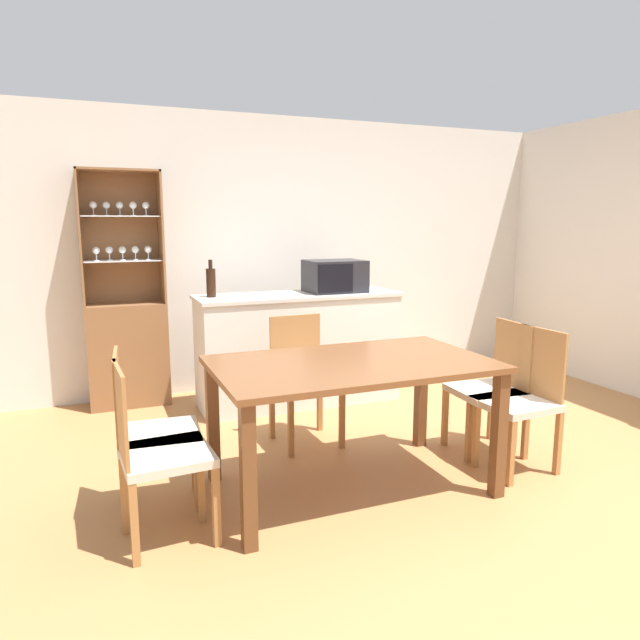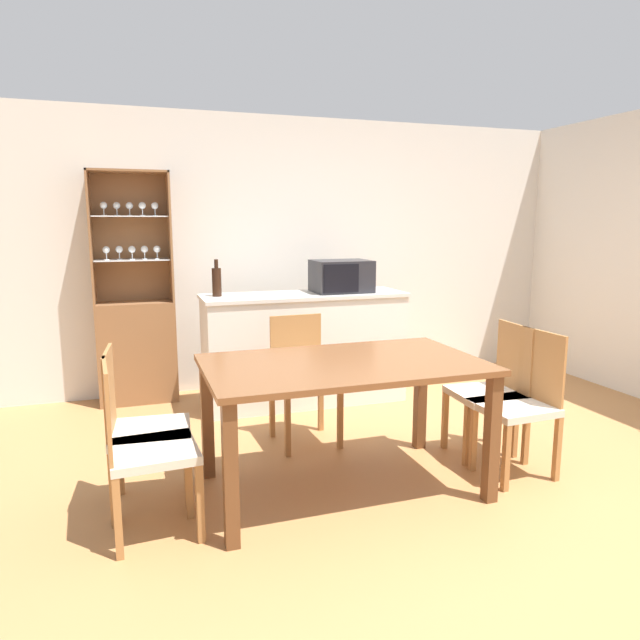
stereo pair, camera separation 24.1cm
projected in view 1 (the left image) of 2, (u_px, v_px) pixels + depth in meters
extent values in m
plane|color=#B27A47|center=(463.00, 488.00, 3.42)|extent=(18.00, 18.00, 0.00)
cube|color=silver|center=(307.00, 253.00, 5.60)|extent=(6.80, 0.06, 2.55)
cube|color=silver|center=(299.00, 350.00, 4.98)|extent=(1.73, 0.53, 0.94)
cube|color=beige|center=(299.00, 295.00, 4.90)|extent=(1.76, 0.56, 0.03)
cube|color=brown|center=(128.00, 354.00, 4.93)|extent=(0.66, 0.32, 0.89)
cube|color=brown|center=(120.00, 237.00, 4.90)|extent=(0.66, 0.02, 1.11)
cube|color=brown|center=(80.00, 238.00, 4.64)|extent=(0.02, 0.32, 1.11)
cube|color=brown|center=(161.00, 237.00, 4.88)|extent=(0.02, 0.32, 1.11)
cube|color=brown|center=(118.00, 171.00, 4.67)|extent=(0.66, 0.32, 0.02)
cube|color=white|center=(123.00, 260.00, 4.79)|extent=(0.61, 0.28, 0.01)
cube|color=white|center=(120.00, 216.00, 4.73)|extent=(0.61, 0.28, 0.01)
cylinder|color=white|center=(97.00, 260.00, 4.68)|extent=(0.04, 0.04, 0.01)
cylinder|color=white|center=(96.00, 257.00, 4.67)|extent=(0.01, 0.01, 0.06)
sphere|color=white|center=(96.00, 250.00, 4.66)|extent=(0.06, 0.06, 0.06)
cylinder|color=white|center=(94.00, 215.00, 4.65)|extent=(0.04, 0.04, 0.01)
cylinder|color=white|center=(93.00, 211.00, 4.65)|extent=(0.01, 0.01, 0.06)
sphere|color=white|center=(93.00, 205.00, 4.64)|extent=(0.06, 0.06, 0.06)
cylinder|color=white|center=(110.00, 260.00, 4.75)|extent=(0.04, 0.04, 0.01)
cylinder|color=white|center=(110.00, 256.00, 4.74)|extent=(0.01, 0.01, 0.06)
sphere|color=white|center=(109.00, 250.00, 4.74)|extent=(0.06, 0.06, 0.06)
cylinder|color=white|center=(107.00, 215.00, 4.72)|extent=(0.04, 0.04, 0.01)
cylinder|color=white|center=(107.00, 212.00, 4.71)|extent=(0.01, 0.01, 0.06)
sphere|color=white|center=(106.00, 205.00, 4.70)|extent=(0.06, 0.06, 0.06)
cylinder|color=white|center=(123.00, 260.00, 4.76)|extent=(0.04, 0.04, 0.01)
cylinder|color=white|center=(123.00, 256.00, 4.76)|extent=(0.01, 0.01, 0.06)
sphere|color=white|center=(122.00, 250.00, 4.75)|extent=(0.06, 0.06, 0.06)
cylinder|color=white|center=(120.00, 215.00, 4.74)|extent=(0.04, 0.04, 0.01)
cylinder|color=white|center=(120.00, 212.00, 4.73)|extent=(0.01, 0.01, 0.06)
sphere|color=white|center=(120.00, 205.00, 4.72)|extent=(0.06, 0.06, 0.06)
cylinder|color=white|center=(136.00, 259.00, 4.81)|extent=(0.04, 0.04, 0.01)
cylinder|color=white|center=(136.00, 256.00, 4.80)|extent=(0.01, 0.01, 0.06)
sphere|color=white|center=(135.00, 250.00, 4.79)|extent=(0.06, 0.06, 0.06)
cylinder|color=white|center=(133.00, 215.00, 4.73)|extent=(0.04, 0.04, 0.01)
cylinder|color=white|center=(133.00, 212.00, 4.72)|extent=(0.01, 0.01, 0.06)
sphere|color=white|center=(133.00, 205.00, 4.71)|extent=(0.06, 0.06, 0.06)
cylinder|color=white|center=(149.00, 259.00, 4.83)|extent=(0.04, 0.04, 0.01)
cylinder|color=white|center=(148.00, 256.00, 4.83)|extent=(0.01, 0.01, 0.06)
sphere|color=white|center=(148.00, 249.00, 4.82)|extent=(0.06, 0.06, 0.06)
cylinder|color=white|center=(146.00, 215.00, 4.77)|extent=(0.04, 0.04, 0.01)
cylinder|color=white|center=(146.00, 212.00, 4.77)|extent=(0.01, 0.01, 0.06)
sphere|color=white|center=(146.00, 205.00, 4.76)|extent=(0.06, 0.06, 0.06)
cube|color=brown|center=(352.00, 364.00, 3.30)|extent=(1.60, 0.95, 0.03)
cube|color=brown|center=(248.00, 478.00, 2.71)|extent=(0.07, 0.07, 0.74)
cube|color=brown|center=(499.00, 435.00, 3.26)|extent=(0.07, 0.07, 0.74)
cube|color=brown|center=(213.00, 422.00, 3.47)|extent=(0.07, 0.07, 0.74)
cube|color=brown|center=(421.00, 395.00, 4.02)|extent=(0.07, 0.07, 0.74)
cube|color=beige|center=(486.00, 392.00, 3.89)|extent=(0.45, 0.45, 0.05)
cube|color=#A8703D|center=(513.00, 354.00, 3.91)|extent=(0.04, 0.39, 0.45)
cube|color=#A8703D|center=(476.00, 436.00, 3.69)|extent=(0.04, 0.04, 0.41)
cube|color=#A8703D|center=(445.00, 417.00, 4.05)|extent=(0.04, 0.04, 0.41)
cube|color=#A8703D|center=(526.00, 430.00, 3.81)|extent=(0.04, 0.04, 0.41)
cube|color=#A8703D|center=(491.00, 412.00, 4.17)|extent=(0.04, 0.04, 0.41)
cube|color=beige|center=(514.00, 404.00, 3.63)|extent=(0.44, 0.44, 0.05)
cube|color=#A8703D|center=(541.00, 363.00, 3.67)|extent=(0.04, 0.39, 0.45)
cube|color=#A8703D|center=(511.00, 454.00, 3.41)|extent=(0.04, 0.04, 0.41)
cube|color=#A8703D|center=(469.00, 432.00, 3.76)|extent=(0.04, 0.04, 0.41)
cube|color=#A8703D|center=(558.00, 443.00, 3.57)|extent=(0.04, 0.04, 0.41)
cube|color=#A8703D|center=(514.00, 424.00, 3.92)|extent=(0.04, 0.04, 0.41)
cube|color=beige|center=(306.00, 385.00, 4.05)|extent=(0.44, 0.44, 0.05)
cube|color=#A8703D|center=(295.00, 345.00, 4.19)|extent=(0.39, 0.03, 0.45)
cube|color=#A8703D|center=(342.00, 420.00, 3.99)|extent=(0.04, 0.04, 0.41)
cube|color=#A8703D|center=(291.00, 428.00, 3.84)|extent=(0.04, 0.04, 0.41)
cube|color=#A8703D|center=(320.00, 404.00, 4.34)|extent=(0.04, 0.04, 0.41)
cube|color=#A8703D|center=(272.00, 411.00, 4.18)|extent=(0.04, 0.04, 0.41)
cube|color=beige|center=(160.00, 435.00, 3.09)|extent=(0.45, 0.45, 0.05)
cube|color=#A8703D|center=(117.00, 395.00, 2.98)|extent=(0.05, 0.39, 0.45)
cube|color=#A8703D|center=(194.00, 457.00, 3.37)|extent=(0.04, 0.04, 0.41)
cube|color=#A8703D|center=(201.00, 485.00, 3.00)|extent=(0.04, 0.04, 0.41)
cube|color=#A8703D|center=(125.00, 465.00, 3.25)|extent=(0.04, 0.04, 0.41)
cube|color=#A8703D|center=(124.00, 496.00, 2.89)|extent=(0.04, 0.04, 0.41)
cube|color=beige|center=(167.00, 455.00, 2.83)|extent=(0.45, 0.45, 0.05)
cube|color=#A8703D|center=(121.00, 413.00, 2.70)|extent=(0.04, 0.39, 0.45)
cube|color=#A8703D|center=(198.00, 476.00, 3.12)|extent=(0.04, 0.04, 0.41)
cube|color=#A8703D|center=(216.00, 507.00, 2.78)|extent=(0.04, 0.04, 0.41)
cube|color=#A8703D|center=(124.00, 490.00, 2.96)|extent=(0.04, 0.04, 0.41)
cube|color=#A8703D|center=(134.00, 525.00, 2.61)|extent=(0.04, 0.04, 0.41)
cube|color=#232328|center=(334.00, 276.00, 5.01)|extent=(0.49, 0.38, 0.28)
cube|color=black|center=(336.00, 278.00, 4.80)|extent=(0.32, 0.01, 0.24)
cylinder|color=black|center=(211.00, 283.00, 4.66)|extent=(0.08, 0.08, 0.23)
cylinder|color=black|center=(210.00, 264.00, 4.63)|extent=(0.03, 0.03, 0.07)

